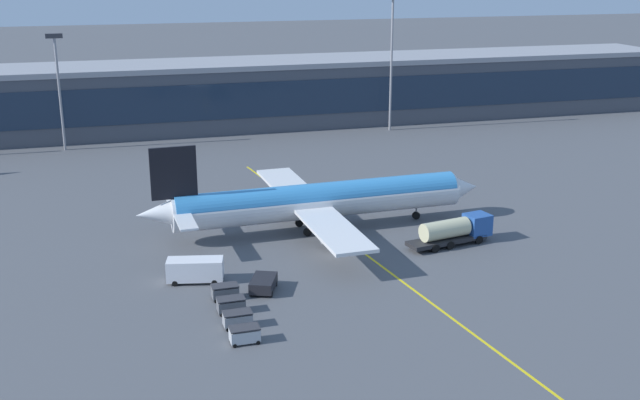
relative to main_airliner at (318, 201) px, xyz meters
name	(u,v)px	position (x,y,z in m)	size (l,w,h in m)	color
ground_plane	(331,255)	(-0.88, -8.79, -3.82)	(700.00, 700.00, 0.00)	#515459
apron_lead_in_line	(354,246)	(2.54, -6.79, -3.81)	(0.30, 80.00, 0.01)	yellow
terminal_building	(184,96)	(-8.91, 65.28, 2.77)	(208.89, 17.52, 13.13)	#424751
main_airliner	(318,201)	(0.00, 0.00, 0.00)	(44.16, 34.88, 11.88)	white
fuel_tanker	(455,230)	(14.14, -9.44, -2.07)	(11.08, 4.49, 3.25)	#232326
lavatory_truck	(194,269)	(-16.90, -12.23, -2.39)	(6.16, 3.50, 2.50)	white
pushback_tug	(264,283)	(-10.40, -16.42, -2.97)	(3.60, 4.40, 1.40)	black
baggage_cart_0	(245,334)	(-14.31, -26.96, -3.03)	(2.68, 1.66, 1.48)	#B2B7BC
baggage_cart_1	(238,319)	(-14.37, -23.76, -3.03)	(2.68, 1.66, 1.48)	gray
baggage_cart_2	(231,305)	(-14.43, -20.56, -3.03)	(2.68, 1.66, 1.48)	#595B60
baggage_cart_3	(225,292)	(-14.49, -17.36, -3.03)	(2.68, 1.66, 1.48)	#595B60
apron_light_mast_1	(59,82)	(-31.60, 53.32, 8.26)	(2.80, 0.50, 20.30)	gray
apron_light_mast_2	(392,53)	(29.84, 53.32, 11.28)	(2.80, 0.50, 26.14)	gray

